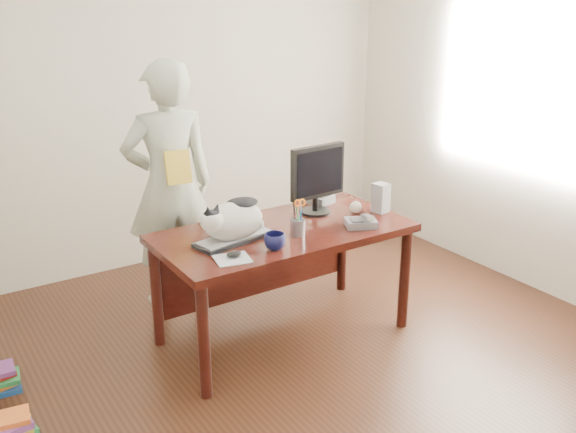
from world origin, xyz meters
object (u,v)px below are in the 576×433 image
(book_stack, at_px, (239,214))
(cat, at_px, (232,220))
(person, at_px, (169,186))
(mouse, at_px, (234,254))
(keyboard, at_px, (234,239))
(baseball, at_px, (356,207))
(desk, at_px, (277,247))
(pen_cup, at_px, (298,225))
(monitor, at_px, (317,176))
(coffee_mug, at_px, (275,241))
(phone, at_px, (362,222))
(book_pile_a, at_px, (11,433))
(speaker, at_px, (381,198))
(calculator, at_px, (318,198))

(book_stack, bearing_deg, cat, -127.58)
(person, bearing_deg, mouse, 94.10)
(cat, height_order, book_stack, cat)
(keyboard, bearing_deg, baseball, -10.56)
(cat, xyz_separation_m, baseball, (0.94, 0.01, -0.10))
(desk, relative_size, person, 0.91)
(baseball, bearing_deg, book_stack, 156.67)
(pen_cup, height_order, baseball, pen_cup)
(monitor, bearing_deg, coffee_mug, -149.61)
(phone, distance_m, book_pile_a, 2.30)
(desk, bearing_deg, speaker, -11.89)
(desk, bearing_deg, book_pile_a, -170.97)
(cat, distance_m, coffee_mug, 0.30)
(monitor, relative_size, pen_cup, 2.02)
(pen_cup, bearing_deg, baseball, 12.95)
(coffee_mug, bearing_deg, baseball, 17.19)
(mouse, bearing_deg, monitor, 35.19)
(book_pile_a, bearing_deg, phone, -0.81)
(cat, height_order, pen_cup, cat)
(coffee_mug, relative_size, baseball, 1.55)
(phone, height_order, person, person)
(speaker, bearing_deg, monitor, 142.44)
(monitor, height_order, book_stack, monitor)
(speaker, relative_size, book_stack, 0.82)
(speaker, bearing_deg, desk, 158.98)
(person, bearing_deg, speaker, 148.34)
(pen_cup, distance_m, baseball, 0.57)
(keyboard, relative_size, book_pile_a, 1.94)
(coffee_mug, xyz_separation_m, baseball, (0.79, 0.25, -0.01))
(coffee_mug, bearing_deg, book_pile_a, 178.21)
(cat, distance_m, mouse, 0.27)
(coffee_mug, height_order, calculator, coffee_mug)
(cat, bearing_deg, mouse, -127.00)
(person, bearing_deg, keyboard, 100.92)
(pen_cup, bearing_deg, monitor, 38.34)
(phone, xyz_separation_m, book_stack, (-0.59, 0.54, 0.01))
(mouse, relative_size, book_stack, 0.41)
(cat, height_order, baseball, cat)
(phone, bearing_deg, person, 152.69)
(speaker, bearing_deg, cat, 167.38)
(calculator, bearing_deg, phone, -111.50)
(mouse, xyz_separation_m, person, (0.09, 1.09, 0.11))
(monitor, distance_m, pen_cup, 0.46)
(phone, distance_m, person, 1.38)
(coffee_mug, height_order, book_pile_a, coffee_mug)
(pen_cup, xyz_separation_m, baseball, (0.55, 0.13, -0.02))
(calculator, relative_size, person, 0.14)
(cat, xyz_separation_m, coffee_mug, (0.15, -0.24, -0.09))
(speaker, distance_m, baseball, 0.18)
(baseball, bearing_deg, coffee_mug, -162.81)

